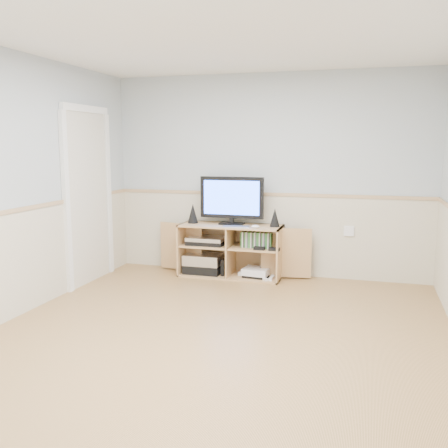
{
  "coord_description": "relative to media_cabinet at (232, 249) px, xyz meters",
  "views": [
    {
      "loc": [
        1.2,
        -3.89,
        1.63
      ],
      "look_at": [
        -0.28,
        1.2,
        0.79
      ],
      "focal_mm": 40.0,
      "sensor_mm": 36.0,
      "label": 1
    }
  ],
  "objects": [
    {
      "name": "monitor",
      "position": [
        0.0,
        -0.01,
        0.64
      ],
      "size": [
        0.8,
        0.18,
        0.59
      ],
      "color": "black",
      "rests_on": "media_cabinet"
    },
    {
      "name": "game_cases",
      "position": [
        0.34,
        -0.08,
        0.15
      ],
      "size": [
        0.38,
        0.14,
        0.19
      ],
      "primitive_type": "cube",
      "color": "#3F8C3F",
      "rests_on": "media_cabinet"
    },
    {
      "name": "speaker_left",
      "position": [
        -0.5,
        -0.04,
        0.44
      ],
      "size": [
        0.13,
        0.13,
        0.24
      ],
      "primitive_type": "cone",
      "color": "black",
      "rests_on": "media_cabinet"
    },
    {
      "name": "speaker_right",
      "position": [
        0.55,
        -0.04,
        0.43
      ],
      "size": [
        0.12,
        0.12,
        0.22
      ],
      "primitive_type": "cone",
      "color": "black",
      "rests_on": "media_cabinet"
    },
    {
      "name": "media_cabinet",
      "position": [
        0.0,
        0.0,
        0.0
      ],
      "size": [
        1.98,
        0.48,
        0.65
      ],
      "color": "tan",
      "rests_on": "floor"
    },
    {
      "name": "game_consoles",
      "position": [
        0.33,
        -0.07,
        -0.26
      ],
      "size": [
        0.46,
        0.3,
        0.11
      ],
      "color": "white",
      "rests_on": "media_cabinet"
    },
    {
      "name": "av_components",
      "position": [
        -0.34,
        -0.06,
        -0.11
      ],
      "size": [
        0.53,
        0.35,
        0.47
      ],
      "color": "black",
      "rests_on": "media_cabinet"
    },
    {
      "name": "room",
      "position": [
        0.36,
        -1.92,
        0.88
      ],
      "size": [
        4.04,
        4.54,
        2.54
      ],
      "color": "tan",
      "rests_on": "ground"
    },
    {
      "name": "keyboard",
      "position": [
        0.11,
        -0.2,
        0.32
      ],
      "size": [
        0.34,
        0.18,
        0.01
      ],
      "primitive_type": "cube",
      "rotation": [
        0.0,
        0.0,
        0.19
      ],
      "color": "silver",
      "rests_on": "media_cabinet"
    },
    {
      "name": "mouse",
      "position": [
        0.34,
        -0.2,
        0.34
      ],
      "size": [
        0.11,
        0.09,
        0.04
      ],
      "primitive_type": "ellipsoid",
      "rotation": [
        0.0,
        0.0,
        0.29
      ],
      "color": "white",
      "rests_on": "media_cabinet"
    },
    {
      "name": "wall_outlet",
      "position": [
        1.42,
        0.19,
        0.27
      ],
      "size": [
        0.12,
        0.03,
        0.12
      ],
      "primitive_type": "cube",
      "color": "white",
      "rests_on": "wall_back"
    }
  ]
}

